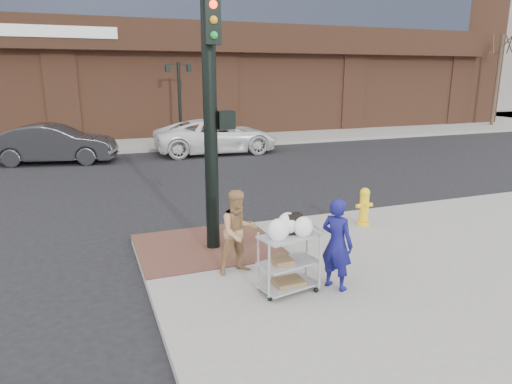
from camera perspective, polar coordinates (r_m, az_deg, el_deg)
name	(u,v)px	position (r m, az deg, el deg)	size (l,w,h in m)	color
ground	(250,265)	(8.84, -0.74, -9.13)	(220.00, 220.00, 0.00)	black
sidewalk_far	(259,114)	(42.60, 0.32, 9.78)	(65.00, 36.00, 0.15)	gray
brick_curb_ramp	(207,246)	(9.42, -6.09, -6.68)	(2.80, 2.40, 0.01)	#533027
filler_block	(454,28)	(62.77, 23.56, 18.30)	(14.00, 20.00, 18.00)	slate
bare_tree_a	(503,33)	(36.13, 28.51, 17.12)	(1.80, 1.80, 7.20)	#382B21
lamp_post	(179,93)	(24.11, -9.55, 12.07)	(1.32, 0.22, 4.00)	black
traffic_signal_pole	(212,114)	(8.73, -5.56, 9.74)	(0.61, 0.51, 5.00)	black
woman_blue	(337,244)	(7.46, 10.08, -6.40)	(0.56, 0.36, 1.52)	#12125A
pedestrian_tan	(239,232)	(7.94, -2.18, -5.01)	(0.73, 0.56, 1.49)	#A3794C
sedan_dark	(54,144)	(20.49, -23.91, 5.53)	(1.69, 4.84, 1.59)	black
minivan_white	(217,136)	(21.29, -4.94, 6.97)	(2.62, 5.68, 1.58)	white
utility_cart	(289,257)	(7.31, 4.13, -8.15)	(1.01, 0.69, 1.29)	gray
fire_hydrant	(364,206)	(10.81, 13.37, -1.72)	(0.42, 0.29, 0.88)	yellow
newsbox_yellow	(34,139)	(23.12, -26.02, 5.99)	(0.48, 0.43, 1.14)	gold
newsbox_blue	(24,142)	(22.85, -26.99, 5.64)	(0.43, 0.39, 1.01)	#1B51B4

